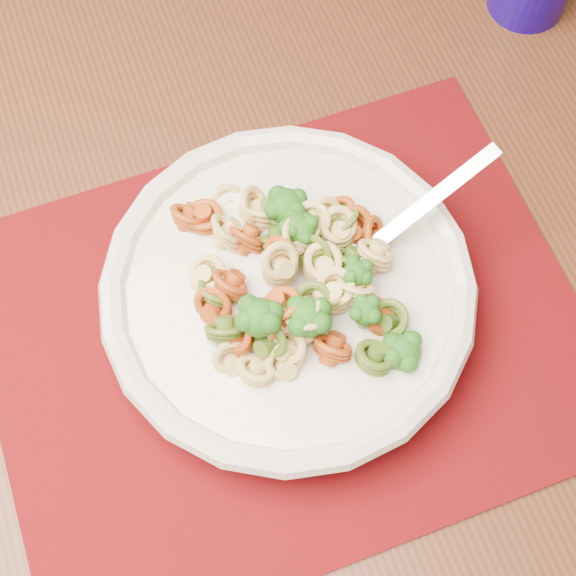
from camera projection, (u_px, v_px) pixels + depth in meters
dining_table at (152, 258)px, 0.76m from camera, size 1.49×1.15×0.78m
placemat at (286, 333)px, 0.61m from camera, size 0.52×0.45×0.00m
pasta_bowl at (288, 293)px, 0.59m from camera, size 0.28×0.28×0.05m
pasta_broccoli_heap at (288, 285)px, 0.57m from camera, size 0.23×0.23×0.06m
fork at (348, 265)px, 0.58m from camera, size 0.18×0.03×0.08m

